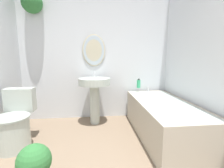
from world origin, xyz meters
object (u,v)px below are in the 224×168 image
object	(u,v)px
bathtub	(163,118)
shampoo_bottle	(139,84)
pedestal_sink	(95,90)
potted_plant	(35,166)
toilet	(14,125)

from	to	relation	value
bathtub	shampoo_bottle	world-z (taller)	shampoo_bottle
pedestal_sink	shampoo_bottle	world-z (taller)	pedestal_sink
bathtub	potted_plant	xyz separation A→B (m)	(-1.53, -0.88, -0.04)
potted_plant	toilet	bearing A→B (deg)	123.47
potted_plant	shampoo_bottle	bearing A→B (deg)	50.22
shampoo_bottle	potted_plant	bearing A→B (deg)	-129.78
toilet	potted_plant	bearing A→B (deg)	-56.53
shampoo_bottle	potted_plant	world-z (taller)	shampoo_bottle
shampoo_bottle	potted_plant	xyz separation A→B (m)	(-1.35, -1.62, -0.44)
pedestal_sink	bathtub	xyz separation A→B (m)	(1.01, -0.57, -0.34)
shampoo_bottle	potted_plant	distance (m)	2.15
pedestal_sink	potted_plant	xyz separation A→B (m)	(-0.52, -1.45, -0.37)
bathtub	potted_plant	size ratio (longest dim) A/B	3.92
pedestal_sink	shampoo_bottle	bearing A→B (deg)	11.22
toilet	shampoo_bottle	size ratio (longest dim) A/B	4.27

